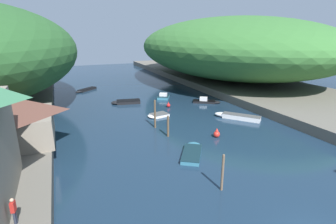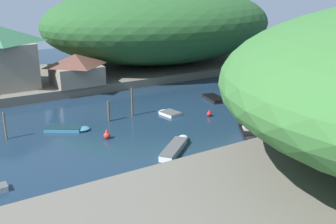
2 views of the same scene
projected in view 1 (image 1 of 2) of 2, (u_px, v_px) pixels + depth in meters
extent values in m
plane|color=#192D42|center=(150.00, 110.00, 41.53)|extent=(130.00, 130.00, 0.00)
cube|color=#666056|center=(273.00, 92.00, 50.65)|extent=(22.00, 120.00, 1.33)
ellipsoid|color=#387033|center=(232.00, 47.00, 62.42)|extent=(40.38, 56.53, 14.05)
cube|color=gray|center=(16.00, 129.00, 25.47)|extent=(6.76, 7.01, 2.89)
pyramid|color=brown|center=(12.00, 106.00, 24.79)|extent=(7.30, 7.57, 1.76)
cube|color=white|center=(159.00, 115.00, 38.34)|extent=(2.70, 2.28, 0.36)
ellipsoid|color=white|center=(152.00, 116.00, 37.71)|extent=(1.51, 1.96, 0.36)
cube|color=#525252|center=(159.00, 114.00, 38.29)|extent=(2.76, 2.32, 0.03)
cube|color=white|center=(241.00, 117.00, 36.86)|extent=(4.30, 4.81, 0.64)
ellipsoid|color=white|center=(223.00, 115.00, 38.00)|extent=(2.61, 2.79, 0.64)
cube|color=#525252|center=(241.00, 115.00, 36.76)|extent=(4.39, 4.91, 0.03)
cube|color=black|center=(128.00, 102.00, 45.35)|extent=(4.21, 2.61, 0.50)
ellipsoid|color=black|center=(117.00, 102.00, 44.95)|extent=(2.26, 2.15, 0.50)
cube|color=black|center=(128.00, 100.00, 45.27)|extent=(4.29, 2.66, 0.03)
cube|color=teal|center=(163.00, 97.00, 48.72)|extent=(3.15, 3.48, 0.46)
ellipsoid|color=teal|center=(165.00, 95.00, 50.09)|extent=(2.33, 2.19, 0.46)
cube|color=#132A33|center=(163.00, 96.00, 48.65)|extent=(3.21, 3.55, 0.03)
cube|color=silver|center=(163.00, 95.00, 48.49)|extent=(1.69, 1.57, 0.55)
cube|color=black|center=(87.00, 89.00, 55.46)|extent=(4.11, 3.90, 0.38)
ellipsoid|color=black|center=(80.00, 91.00, 53.58)|extent=(2.46, 2.40, 0.38)
cube|color=black|center=(87.00, 88.00, 55.40)|extent=(4.19, 3.98, 0.03)
cube|color=black|center=(204.00, 102.00, 45.72)|extent=(4.04, 3.36, 0.36)
ellipsoid|color=black|center=(215.00, 102.00, 45.44)|extent=(2.40, 2.30, 0.36)
cube|color=black|center=(204.00, 101.00, 45.67)|extent=(4.12, 3.43, 0.03)
cube|color=silver|center=(204.00, 99.00, 45.60)|extent=(1.71, 1.66, 0.60)
cube|color=teal|center=(192.00, 154.00, 25.90)|extent=(3.65, 4.32, 0.40)
ellipsoid|color=teal|center=(193.00, 146.00, 27.79)|extent=(2.48, 2.58, 0.40)
cube|color=#132A33|center=(192.00, 152.00, 25.83)|extent=(3.72, 4.41, 0.03)
cylinder|color=brown|center=(222.00, 173.00, 19.99)|extent=(0.20, 0.20, 2.93)
sphere|color=brown|center=(224.00, 155.00, 19.55)|extent=(0.18, 0.18, 0.18)
cylinder|color=brown|center=(168.00, 127.00, 30.56)|extent=(0.26, 0.26, 2.42)
sphere|color=brown|center=(168.00, 116.00, 30.19)|extent=(0.24, 0.24, 0.24)
cylinder|color=brown|center=(155.00, 115.00, 33.23)|extent=(0.24, 0.24, 3.55)
sphere|color=brown|center=(155.00, 101.00, 32.70)|extent=(0.21, 0.21, 0.21)
sphere|color=red|center=(217.00, 134.00, 30.58)|extent=(0.75, 0.75, 0.75)
cone|color=red|center=(217.00, 130.00, 30.42)|extent=(0.37, 0.37, 0.37)
sphere|color=red|center=(168.00, 105.00, 42.91)|extent=(0.61, 0.61, 0.61)
cone|color=red|center=(168.00, 103.00, 42.77)|extent=(0.30, 0.30, 0.30)
cylinder|color=#282D3D|center=(15.00, 219.00, 14.67)|extent=(0.13, 0.13, 0.85)
cylinder|color=#282D3D|center=(16.00, 217.00, 14.84)|extent=(0.13, 0.13, 0.85)
cube|color=#B2231E|center=(13.00, 207.00, 14.54)|extent=(0.28, 0.41, 0.62)
sphere|color=tan|center=(12.00, 200.00, 14.42)|extent=(0.22, 0.22, 0.22)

